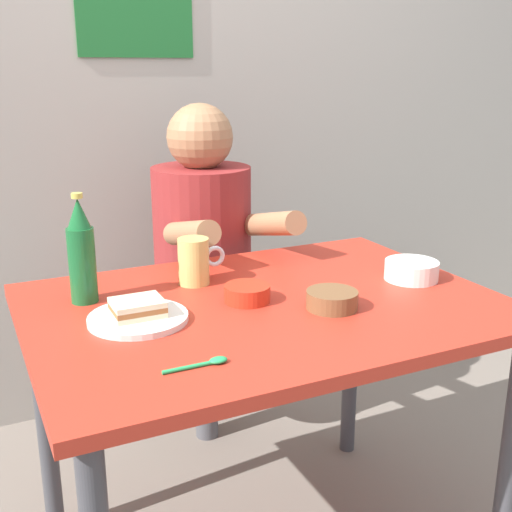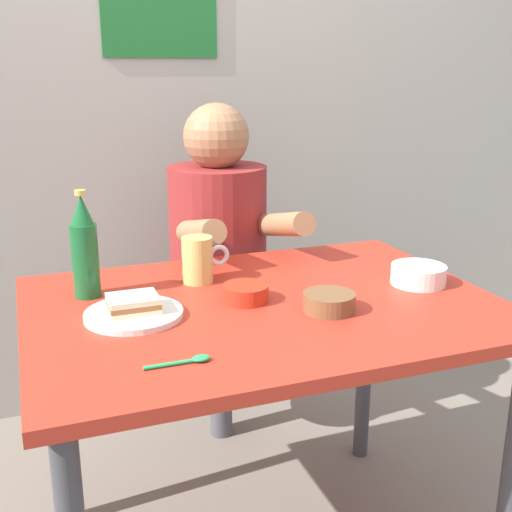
# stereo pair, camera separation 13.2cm
# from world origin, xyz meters

# --- Properties ---
(wall_back) EXTENTS (4.40, 0.09, 2.60)m
(wall_back) POSITION_xyz_m (-0.00, 1.05, 1.30)
(wall_back) COLOR #ADA89E
(wall_back) RESTS_ON ground
(dining_table) EXTENTS (1.10, 0.80, 0.74)m
(dining_table) POSITION_xyz_m (0.00, 0.00, 0.65)
(dining_table) COLOR #B72D1E
(dining_table) RESTS_ON ground
(stool) EXTENTS (0.34, 0.34, 0.45)m
(stool) POSITION_xyz_m (0.08, 0.63, 0.35)
(stool) COLOR #4C4C51
(stool) RESTS_ON ground
(person_seated) EXTENTS (0.33, 0.56, 0.72)m
(person_seated) POSITION_xyz_m (0.08, 0.62, 0.77)
(person_seated) COLOR maroon
(person_seated) RESTS_ON stool
(plate_orange) EXTENTS (0.22, 0.22, 0.01)m
(plate_orange) POSITION_xyz_m (-0.31, 0.01, 0.75)
(plate_orange) COLOR silver
(plate_orange) RESTS_ON dining_table
(sandwich) EXTENTS (0.11, 0.09, 0.04)m
(sandwich) POSITION_xyz_m (-0.31, 0.01, 0.77)
(sandwich) COLOR beige
(sandwich) RESTS_ON plate_orange
(beer_mug) EXTENTS (0.13, 0.08, 0.12)m
(beer_mug) POSITION_xyz_m (-0.10, 0.20, 0.80)
(beer_mug) COLOR #D1BC66
(beer_mug) RESTS_ON dining_table
(beer_bottle) EXTENTS (0.06, 0.06, 0.26)m
(beer_bottle) POSITION_xyz_m (-0.39, 0.19, 0.86)
(beer_bottle) COLOR #19602D
(beer_bottle) RESTS_ON dining_table
(rice_bowl_white) EXTENTS (0.14, 0.14, 0.05)m
(rice_bowl_white) POSITION_xyz_m (0.42, -0.02, 0.77)
(rice_bowl_white) COLOR silver
(rice_bowl_white) RESTS_ON dining_table
(sauce_bowl_chili) EXTENTS (0.11, 0.11, 0.04)m
(sauce_bowl_chili) POSITION_xyz_m (-0.04, 0.02, 0.76)
(sauce_bowl_chili) COLOR red
(sauce_bowl_chili) RESTS_ON dining_table
(condiment_bowl_brown) EXTENTS (0.12, 0.12, 0.04)m
(condiment_bowl_brown) POSITION_xyz_m (0.12, -0.11, 0.76)
(condiment_bowl_brown) COLOR brown
(condiment_bowl_brown) RESTS_ON dining_table
(spoon) EXTENTS (0.13, 0.02, 0.01)m
(spoon) POSITION_xyz_m (-0.25, -0.26, 0.75)
(spoon) COLOR #26A559
(spoon) RESTS_ON dining_table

